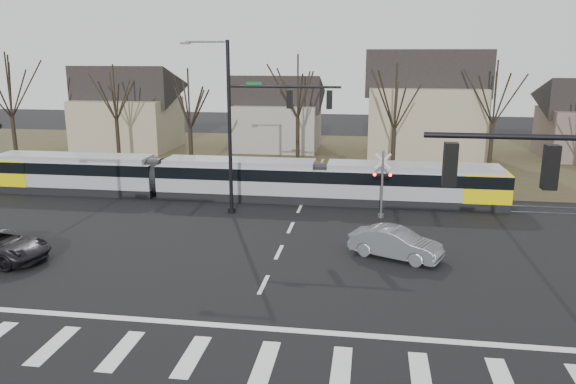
# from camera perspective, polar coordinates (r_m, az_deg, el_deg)

# --- Properties ---
(ground) EXTENTS (140.00, 140.00, 0.00)m
(ground) POSITION_cam_1_polar(r_m,az_deg,el_deg) (22.18, -3.49, -11.40)
(ground) COLOR black
(grass_verge) EXTENTS (140.00, 28.00, 0.01)m
(grass_verge) POSITION_cam_1_polar(r_m,az_deg,el_deg) (52.62, 3.69, 3.56)
(grass_verge) COLOR #38331E
(grass_verge) RESTS_ON ground
(crosswalk) EXTENTS (27.00, 2.60, 0.01)m
(crosswalk) POSITION_cam_1_polar(r_m,az_deg,el_deg) (18.73, -6.11, -16.54)
(crosswalk) COLOR silver
(crosswalk) RESTS_ON ground
(stop_line) EXTENTS (28.00, 0.35, 0.01)m
(stop_line) POSITION_cam_1_polar(r_m,az_deg,el_deg) (20.60, -4.55, -13.50)
(stop_line) COLOR silver
(stop_line) RESTS_ON ground
(lane_dashes) EXTENTS (0.18, 30.00, 0.01)m
(lane_dashes) POSITION_cam_1_polar(r_m,az_deg,el_deg) (37.07, 1.59, -0.85)
(lane_dashes) COLOR silver
(lane_dashes) RESTS_ON ground
(rail_pair) EXTENTS (90.00, 1.52, 0.06)m
(rail_pair) POSITION_cam_1_polar(r_m,az_deg,el_deg) (36.87, 1.56, -0.90)
(rail_pair) COLOR #59595E
(rail_pair) RESTS_ON ground
(tram) EXTENTS (34.74, 2.58, 2.63)m
(tram) POSITION_cam_1_polar(r_m,az_deg,el_deg) (37.51, -5.16, 1.52)
(tram) COLOR gray
(tram) RESTS_ON ground
(sedan) EXTENTS (4.67, 5.45, 1.43)m
(sedan) POSITION_cam_1_polar(r_m,az_deg,el_deg) (27.17, 10.88, -5.13)
(sedan) COLOR slate
(sedan) RESTS_ON ground
(signal_pole_far) EXTENTS (9.28, 0.44, 10.20)m
(signal_pole_far) POSITION_cam_1_polar(r_m,az_deg,el_deg) (32.99, -3.27, 7.35)
(signal_pole_far) COLOR black
(signal_pole_far) RESTS_ON ground
(rail_crossing_signal) EXTENTS (1.08, 0.36, 4.00)m
(rail_crossing_signal) POSITION_cam_1_polar(r_m,az_deg,el_deg) (33.27, 9.52, 0.56)
(rail_crossing_signal) COLOR #59595B
(rail_crossing_signal) RESTS_ON ground
(tree_row) EXTENTS (59.20, 7.20, 10.00)m
(tree_row) POSITION_cam_1_polar(r_m,az_deg,el_deg) (45.86, 5.67, 8.29)
(tree_row) COLOR black
(tree_row) RESTS_ON ground
(house_a) EXTENTS (9.72, 8.64, 8.60)m
(house_a) POSITION_cam_1_polar(r_m,az_deg,el_deg) (59.03, -16.01, 8.56)
(house_a) COLOR gray
(house_a) RESTS_ON ground
(house_b) EXTENTS (8.64, 7.56, 7.65)m
(house_b) POSITION_cam_1_polar(r_m,az_deg,el_deg) (56.62, -1.00, 8.38)
(house_b) COLOR gray
(house_b) RESTS_ON ground
(house_c) EXTENTS (10.80, 8.64, 10.10)m
(house_c) POSITION_cam_1_polar(r_m,az_deg,el_deg) (52.97, 13.75, 8.97)
(house_c) COLOR gray
(house_c) RESTS_ON ground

